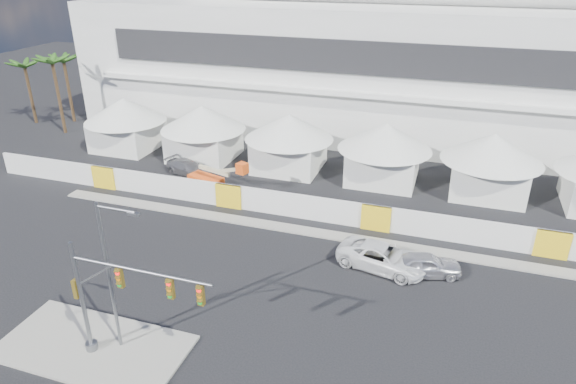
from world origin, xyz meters
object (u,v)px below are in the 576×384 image
(lot_car_c, at_px, (188,168))
(streetlight_median, at_px, (111,268))
(sedan_silver, at_px, (426,265))
(pickup_curb, at_px, (383,257))
(boom_lift, at_px, (212,178))
(traffic_mast, at_px, (111,299))

(lot_car_c, bearing_deg, streetlight_median, -141.39)
(sedan_silver, relative_size, lot_car_c, 0.96)
(pickup_curb, relative_size, boom_lift, 0.91)
(sedan_silver, xyz_separation_m, traffic_mast, (-14.17, -12.72, 2.96))
(traffic_mast, height_order, streetlight_median, streetlight_median)
(sedan_silver, distance_m, lot_car_c, 24.61)
(pickup_curb, height_order, streetlight_median, streetlight_median)
(sedan_silver, relative_size, pickup_curb, 0.76)
(streetlight_median, relative_size, boom_lift, 1.29)
(sedan_silver, height_order, lot_car_c, sedan_silver)
(sedan_silver, bearing_deg, pickup_curb, 74.71)
(pickup_curb, xyz_separation_m, lot_car_c, (-19.76, 9.98, -0.14))
(sedan_silver, relative_size, traffic_mast, 0.59)
(lot_car_c, bearing_deg, pickup_curb, -98.38)
(lot_car_c, relative_size, traffic_mast, 0.61)
(lot_car_c, height_order, streetlight_median, streetlight_median)
(lot_car_c, distance_m, boom_lift, 3.92)
(streetlight_median, bearing_deg, lot_car_c, 110.20)
(lot_car_c, distance_m, streetlight_median, 23.71)
(sedan_silver, xyz_separation_m, pickup_curb, (-2.76, -0.06, 0.05))
(sedan_silver, distance_m, pickup_curb, 2.77)
(traffic_mast, bearing_deg, sedan_silver, 41.91)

